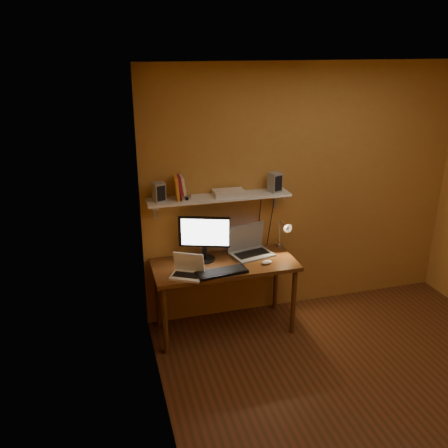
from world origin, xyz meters
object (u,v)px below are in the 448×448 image
object	(u,v)px
netbook	(188,270)
mouse	(267,262)
monitor	(204,236)
desk	(225,271)
wall_shelf	(219,198)
shelf_camera	(186,198)
speaker_left	(159,192)
laptop	(249,246)
keyboard	(222,272)
speaker_right	(275,182)
router	(229,193)
desk_lamp	(284,232)

from	to	relation	value
netbook	mouse	xyz separation A→B (m)	(0.79, 0.03, -0.04)
monitor	desk	bearing A→B (deg)	-16.70
wall_shelf	shelf_camera	distance (m)	0.35
monitor	speaker_left	xyz separation A→B (m)	(-0.41, 0.06, 0.46)
monitor	speaker_left	distance (m)	0.62
monitor	laptop	xyz separation A→B (m)	(0.47, 0.03, -0.18)
keyboard	speaker_right	distance (m)	1.04
shelf_camera	router	xyz separation A→B (m)	(0.43, 0.06, -0.00)
netbook	shelf_camera	xyz separation A→B (m)	(0.06, 0.29, 0.59)
desk	wall_shelf	distance (m)	0.72
speaker_right	shelf_camera	world-z (taller)	speaker_right
desk_lamp	router	xyz separation A→B (m)	(-0.57, 0.06, 0.44)
desk	keyboard	size ratio (longest dim) A/B	2.88
laptop	router	xyz separation A→B (m)	(-0.21, 0.03, 0.57)
desk	netbook	world-z (taller)	netbook
desk	wall_shelf	size ratio (longest dim) A/B	1.00
desk	laptop	distance (m)	0.38
netbook	mouse	distance (m)	0.79
wall_shelf	netbook	world-z (taller)	wall_shelf
mouse	speaker_left	size ratio (longest dim) A/B	0.56
wall_shelf	router	xyz separation A→B (m)	(0.09, -0.01, 0.04)
desk	speaker_right	xyz separation A→B (m)	(0.56, 0.19, 0.81)
wall_shelf	monitor	world-z (taller)	wall_shelf
mouse	desk_lamp	size ratio (longest dim) A/B	0.27
wall_shelf	keyboard	size ratio (longest dim) A/B	2.88
netbook	router	bearing A→B (deg)	64.24
speaker_left	netbook	bearing A→B (deg)	-77.55
desk_lamp	router	world-z (taller)	router
desk_lamp	desk	bearing A→B (deg)	-169.19
laptop	mouse	world-z (taller)	laptop
wall_shelf	speaker_left	world-z (taller)	speaker_left
wall_shelf	shelf_camera	size ratio (longest dim) A/B	15.18
wall_shelf	speaker_left	size ratio (longest dim) A/B	7.74
speaker_left	speaker_right	xyz separation A→B (m)	(1.14, 0.00, 0.01)
wall_shelf	laptop	world-z (taller)	wall_shelf
monitor	router	distance (m)	0.48
wall_shelf	speaker_left	xyz separation A→B (m)	(-0.58, -0.01, 0.11)
monitor	speaker_right	bearing A→B (deg)	24.03
netbook	router	size ratio (longest dim) A/B	1.18
desk	wall_shelf	xyz separation A→B (m)	(0.00, 0.19, 0.69)
mouse	speaker_left	xyz separation A→B (m)	(-0.97, 0.31, 0.70)
speaker_right	netbook	bearing A→B (deg)	-178.34
mouse	speaker_right	bearing A→B (deg)	46.79
laptop	keyboard	xyz separation A→B (m)	(-0.39, -0.37, -0.06)
wall_shelf	netbook	distance (m)	0.77
keyboard	speaker_right	world-z (taller)	speaker_right
monitor	laptop	bearing A→B (deg)	22.99
desk	shelf_camera	size ratio (longest dim) A/B	15.18
desk	laptop	xyz separation A→B (m)	(0.30, 0.16, 0.16)
wall_shelf	mouse	xyz separation A→B (m)	(0.39, -0.32, -0.59)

